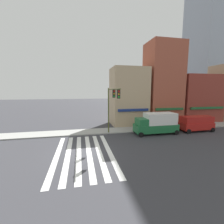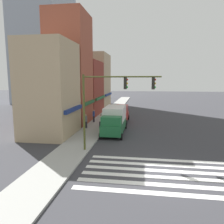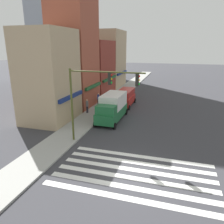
{
  "view_description": "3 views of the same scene",
  "coord_description": "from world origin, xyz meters",
  "px_view_note": "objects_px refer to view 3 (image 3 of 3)",
  "views": [
    {
      "loc": [
        -0.2,
        -14.64,
        6.26
      ],
      "look_at": [
        3.76,
        4.0,
        3.5
      ],
      "focal_mm": 24.0,
      "sensor_mm": 36.0,
      "label": 1
    },
    {
      "loc": [
        -13.98,
        1.4,
        6.21
      ],
      "look_at": [
        3.76,
        4.0,
        3.5
      ],
      "focal_mm": 35.0,
      "sensor_mm": 36.0,
      "label": 2
    },
    {
      "loc": [
        -12.92,
        -2.26,
        8.41
      ],
      "look_at": [
        10.38,
        4.7,
        1.0
      ],
      "focal_mm": 35.0,
      "sensor_mm": 36.0,
      "label": 3
    }
  ],
  "objects_px": {
    "box_truck_green": "(112,107)",
    "van_red": "(125,97)",
    "pedestrian_blue_shirt": "(98,99)",
    "pedestrian_grey_coat": "(87,106)",
    "traffic_signal": "(96,91)",
    "pedestrian_white_shirt": "(101,106)"
  },
  "relations": [
    {
      "from": "traffic_signal",
      "to": "van_red",
      "type": "height_order",
      "value": "traffic_signal"
    },
    {
      "from": "box_truck_green",
      "to": "pedestrian_grey_coat",
      "type": "bearing_deg",
      "value": 69.76
    },
    {
      "from": "traffic_signal",
      "to": "van_red",
      "type": "distance_m",
      "value": 13.92
    },
    {
      "from": "traffic_signal",
      "to": "pedestrian_grey_coat",
      "type": "relative_size",
      "value": 3.73
    },
    {
      "from": "pedestrian_blue_shirt",
      "to": "pedestrian_white_shirt",
      "type": "height_order",
      "value": "same"
    },
    {
      "from": "van_red",
      "to": "pedestrian_grey_coat",
      "type": "xyz_separation_m",
      "value": [
        -5.33,
        3.75,
        -0.21
      ]
    },
    {
      "from": "traffic_signal",
      "to": "box_truck_green",
      "type": "xyz_separation_m",
      "value": [
        6.71,
        0.62,
        -3.25
      ]
    },
    {
      "from": "pedestrian_blue_shirt",
      "to": "van_red",
      "type": "bearing_deg",
      "value": 25.28
    },
    {
      "from": "van_red",
      "to": "pedestrian_white_shirt",
      "type": "height_order",
      "value": "van_red"
    },
    {
      "from": "traffic_signal",
      "to": "pedestrian_grey_coat",
      "type": "xyz_separation_m",
      "value": [
        8.12,
        4.37,
        -3.77
      ]
    },
    {
      "from": "pedestrian_blue_shirt",
      "to": "pedestrian_grey_coat",
      "type": "bearing_deg",
      "value": -84.93
    },
    {
      "from": "traffic_signal",
      "to": "box_truck_green",
      "type": "distance_m",
      "value": 7.48
    },
    {
      "from": "box_truck_green",
      "to": "pedestrian_white_shirt",
      "type": "relative_size",
      "value": 3.51
    },
    {
      "from": "box_truck_green",
      "to": "traffic_signal",
      "type": "bearing_deg",
      "value": -174.44
    },
    {
      "from": "box_truck_green",
      "to": "van_red",
      "type": "height_order",
      "value": "box_truck_green"
    },
    {
      "from": "traffic_signal",
      "to": "pedestrian_blue_shirt",
      "type": "height_order",
      "value": "traffic_signal"
    },
    {
      "from": "pedestrian_white_shirt",
      "to": "box_truck_green",
      "type": "bearing_deg",
      "value": -32.45
    },
    {
      "from": "pedestrian_grey_coat",
      "to": "box_truck_green",
      "type": "bearing_deg",
      "value": -19.08
    },
    {
      "from": "traffic_signal",
      "to": "pedestrian_white_shirt",
      "type": "bearing_deg",
      "value": 17.46
    },
    {
      "from": "box_truck_green",
      "to": "van_red",
      "type": "distance_m",
      "value": 6.74
    },
    {
      "from": "pedestrian_grey_coat",
      "to": "pedestrian_white_shirt",
      "type": "bearing_deg",
      "value": 11.47
    },
    {
      "from": "box_truck_green",
      "to": "van_red",
      "type": "xyz_separation_m",
      "value": [
        6.73,
        -0.0,
        -0.3
      ]
    }
  ]
}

